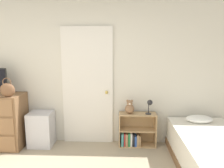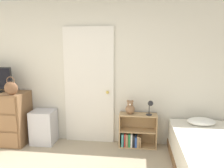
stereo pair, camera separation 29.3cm
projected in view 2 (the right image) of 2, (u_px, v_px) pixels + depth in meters
The scene contains 9 objects.
wall_back at pixel (92, 73), 3.93m from camera, with size 10.00×0.06×2.55m.
door_closed at pixel (89, 86), 3.93m from camera, with size 0.90×0.09×2.09m.
dresser at pixel (1, 118), 3.97m from camera, with size 0.97×0.52×0.94m.
handbag at pixel (11, 88), 3.67m from camera, with size 0.24×0.11×0.32m.
storage_bin at pixel (44, 127), 3.98m from camera, with size 0.41×0.37×0.61m.
bookshelf at pixel (135, 134), 3.85m from camera, with size 0.65×0.25×0.59m.
teddy_bear at pixel (130, 108), 3.78m from camera, with size 0.16×0.16×0.25m.
desk_lamp at pixel (150, 105), 3.69m from camera, with size 0.12×0.11×0.26m.
bed at pixel (213, 159), 2.95m from camera, with size 0.99×1.84×0.62m.
Camera 2 is at (0.85, -1.56, 1.78)m, focal length 35.00 mm.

